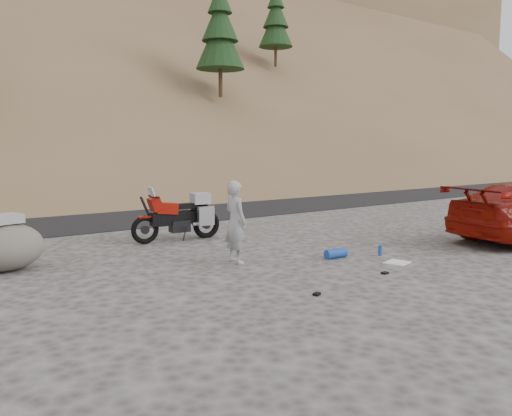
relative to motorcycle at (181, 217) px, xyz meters
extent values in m
plane|color=#423F3D|center=(0.43, -3.20, -0.61)|extent=(140.00, 140.00, 0.00)
cube|color=black|center=(0.43, 5.80, -0.61)|extent=(120.00, 7.00, 0.05)
cube|color=brown|center=(2.43, 26.80, 7.39)|extent=(110.00, 51.90, 46.72)
cube|color=brown|center=(2.43, 26.80, 7.69)|extent=(110.00, 43.28, 36.46)
cylinder|color=#3C2215|center=(8.43, 11.80, 5.34)|extent=(0.22, 0.22, 1.82)
cone|color=#163217|center=(8.43, 11.80, 7.34)|extent=(2.60, 2.60, 2.92)
cone|color=#163217|center=(8.43, 11.80, 8.45)|extent=(1.95, 1.95, 2.28)
cylinder|color=#3C2215|center=(14.43, 14.80, 7.71)|extent=(0.18, 0.18, 1.54)
cone|color=#163217|center=(14.43, 14.80, 9.41)|extent=(2.20, 2.20, 2.48)
cone|color=#163217|center=(14.43, 14.80, 10.35)|extent=(1.65, 1.65, 1.93)
torus|color=black|center=(-0.95, 0.07, -0.25)|extent=(0.72, 0.18, 0.71)
cylinder|color=black|center=(-0.95, 0.07, -0.25)|extent=(0.22, 0.08, 0.21)
torus|color=black|center=(0.71, -0.05, -0.25)|extent=(0.76, 0.20, 0.75)
cylinder|color=black|center=(0.71, -0.05, -0.25)|extent=(0.24, 0.10, 0.24)
cylinder|color=black|center=(-0.86, 0.06, 0.14)|extent=(0.41, 0.09, 0.87)
cylinder|color=black|center=(-0.71, 0.05, 0.55)|extent=(0.09, 0.67, 0.05)
cube|color=black|center=(-0.15, 0.01, -0.02)|extent=(1.30, 0.35, 0.32)
cube|color=black|center=(-0.04, 0.00, -0.23)|extent=(0.50, 0.36, 0.30)
cube|color=maroon|center=(-0.39, 0.03, 0.25)|extent=(0.58, 0.36, 0.33)
cube|color=maroon|center=(-0.68, 0.05, 0.38)|extent=(0.35, 0.39, 0.38)
cube|color=silver|center=(-0.76, 0.06, 0.66)|extent=(0.15, 0.33, 0.27)
cube|color=black|center=(0.12, -0.01, 0.27)|extent=(0.61, 0.28, 0.13)
cube|color=black|center=(0.53, -0.04, 0.23)|extent=(0.39, 0.22, 0.11)
cube|color=silver|center=(0.55, -0.32, 0.01)|extent=(0.44, 0.16, 0.48)
cube|color=silver|center=(0.59, 0.24, 0.01)|extent=(0.44, 0.16, 0.48)
cube|color=#9B9BA0|center=(0.55, -0.04, 0.44)|extent=(0.48, 0.40, 0.28)
cube|color=maroon|center=(-0.95, 0.07, 0.07)|extent=(0.33, 0.15, 0.04)
cylinder|color=black|center=(0.00, -0.19, -0.42)|extent=(0.04, 0.23, 0.39)
cylinder|color=silver|center=(0.49, -0.18, -0.18)|extent=(0.50, 0.13, 0.14)
imported|color=#9B9BA0|center=(-0.23, -2.90, -0.61)|extent=(0.41, 0.62, 1.70)
ellipsoid|color=#5B554E|center=(-4.21, -0.89, -0.15)|extent=(1.51, 1.31, 0.92)
cube|color=#9B9BA0|center=(-4.21, -0.89, 0.40)|extent=(0.77, 0.66, 0.18)
cube|color=white|center=(2.48, -4.86, -0.60)|extent=(0.58, 0.54, 0.02)
cylinder|color=#1A41A1|center=(1.76, -3.80, -0.51)|extent=(0.52, 0.24, 0.20)
cylinder|color=#1A41A1|center=(2.74, -4.18, -0.50)|extent=(0.09, 0.09, 0.23)
cube|color=black|center=(1.55, -5.31, -0.59)|extent=(0.14, 0.10, 0.04)
cube|color=black|center=(-0.42, -5.58, -0.59)|extent=(0.14, 0.13, 0.04)
camera|label=1|loc=(-5.74, -11.37, 1.76)|focal=35.00mm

